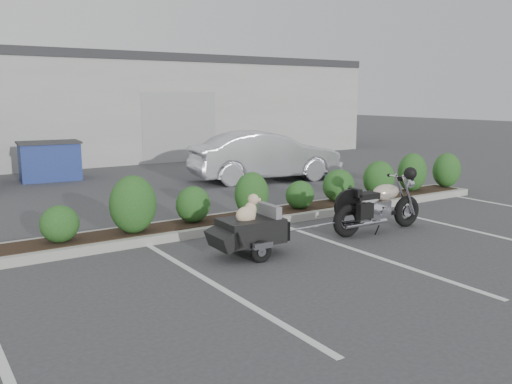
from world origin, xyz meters
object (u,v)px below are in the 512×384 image
pet_trailer (250,230)px  sedan (266,156)px  motorcycle (379,206)px  dumpster (50,161)px

pet_trailer → sedan: 7.61m
pet_trailer → motorcycle: bearing=1.3°
dumpster → sedan: bearing=-28.8°
pet_trailer → dumpster: (-0.78, 9.72, 0.16)m
pet_trailer → sedan: size_ratio=0.38×
pet_trailer → sedan: sedan is taller
motorcycle → pet_trailer: 2.78m
motorcycle → sedan: sedan is taller
sedan → dumpster: sedan is taller
motorcycle → sedan: (1.71, 6.16, 0.24)m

